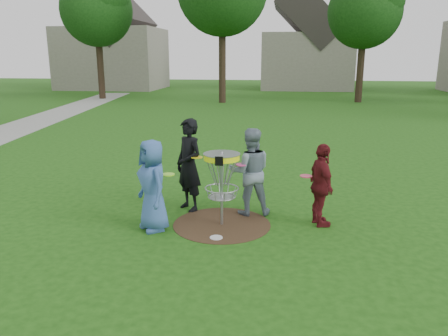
# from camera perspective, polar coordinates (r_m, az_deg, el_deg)

# --- Properties ---
(ground) EXTENTS (100.00, 100.00, 0.00)m
(ground) POSITION_cam_1_polar(r_m,az_deg,el_deg) (8.12, -0.29, -7.38)
(ground) COLOR #19470F
(ground) RESTS_ON ground
(dirt_patch) EXTENTS (1.80, 1.80, 0.01)m
(dirt_patch) POSITION_cam_1_polar(r_m,az_deg,el_deg) (8.11, -0.29, -7.35)
(dirt_patch) COLOR #47331E
(dirt_patch) RESTS_ON ground
(player_blue) EXTENTS (0.91, 0.95, 1.63)m
(player_blue) POSITION_cam_1_polar(r_m,az_deg,el_deg) (7.75, -9.30, -2.25)
(player_blue) COLOR #395D9C
(player_blue) RESTS_ON ground
(player_black) EXTENTS (0.79, 0.78, 1.85)m
(player_black) POSITION_cam_1_polar(r_m,az_deg,el_deg) (8.65, -4.60, 0.38)
(player_black) COLOR black
(player_black) RESTS_ON ground
(player_grey) EXTENTS (0.93, 0.79, 1.70)m
(player_grey) POSITION_cam_1_polar(r_m,az_deg,el_deg) (8.43, 3.42, -0.48)
(player_grey) COLOR gray
(player_grey) RESTS_ON ground
(player_maroon) EXTENTS (0.62, 0.96, 1.52)m
(player_maroon) POSITION_cam_1_polar(r_m,az_deg,el_deg) (8.04, 12.59, -2.22)
(player_maroon) COLOR maroon
(player_maroon) RESTS_ON ground
(disc_on_grass) EXTENTS (0.22, 0.22, 0.02)m
(disc_on_grass) POSITION_cam_1_polar(r_m,az_deg,el_deg) (7.53, -1.03, -9.09)
(disc_on_grass) COLOR silver
(disc_on_grass) RESTS_ON ground
(disc_golf_basket) EXTENTS (0.66, 0.67, 1.38)m
(disc_golf_basket) POSITION_cam_1_polar(r_m,az_deg,el_deg) (7.79, -0.30, -0.41)
(disc_golf_basket) COLOR #9EA0A5
(disc_golf_basket) RESTS_ON ground
(held_discs) EXTENTS (2.62, 1.04, 0.22)m
(held_discs) POSITION_cam_1_polar(r_m,az_deg,el_deg) (7.99, 0.52, 0.02)
(held_discs) COLOR #91F01A
(held_discs) RESTS_ON ground
(tree_row) EXTENTS (51.20, 17.42, 9.90)m
(tree_row) POSITION_cam_1_polar(r_m,az_deg,el_deg) (28.32, 6.92, 20.81)
(tree_row) COLOR #38281C
(tree_row) RESTS_ON ground
(house_row) EXTENTS (44.50, 10.65, 11.62)m
(house_row) POSITION_cam_1_polar(r_m,az_deg,el_deg) (40.71, 13.51, 15.64)
(house_row) COLOR gray
(house_row) RESTS_ON ground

